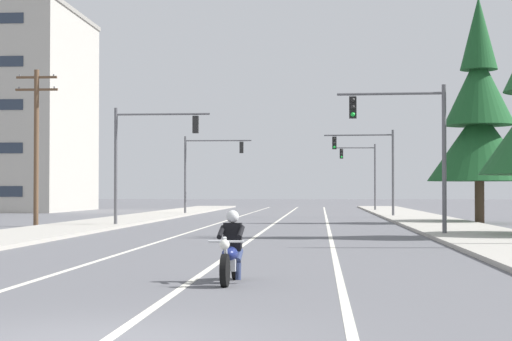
{
  "coord_description": "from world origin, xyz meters",
  "views": [
    {
      "loc": [
        2.8,
        -11.1,
        1.84
      ],
      "look_at": [
        0.4,
        22.87,
        2.62
      ],
      "focal_mm": 64.01,
      "sensor_mm": 36.0,
      "label": 1
    }
  ],
  "objects_px": {
    "traffic_signal_near_left": "(143,148)",
    "traffic_signal_mid_right": "(373,159)",
    "traffic_signal_mid_left": "(205,162)",
    "traffic_signal_far_right": "(364,168)",
    "conifer_tree_right_verge_far": "(479,119)",
    "traffic_signal_near_right": "(413,137)",
    "motorcycle_with_rider": "(231,254)",
    "utility_pole_left_near": "(36,141)"
  },
  "relations": [
    {
      "from": "motorcycle_with_rider",
      "to": "traffic_signal_near_left",
      "type": "height_order",
      "value": "traffic_signal_near_left"
    },
    {
      "from": "traffic_signal_near_left",
      "to": "traffic_signal_mid_right",
      "type": "bearing_deg",
      "value": 54.77
    },
    {
      "from": "traffic_signal_near_left",
      "to": "traffic_signal_mid_left",
      "type": "xyz_separation_m",
      "value": [
        0.08,
        24.69,
        0.02
      ]
    },
    {
      "from": "traffic_signal_far_right",
      "to": "traffic_signal_near_right",
      "type": "bearing_deg",
      "value": -90.26
    },
    {
      "from": "motorcycle_with_rider",
      "to": "conifer_tree_right_verge_far",
      "type": "height_order",
      "value": "conifer_tree_right_verge_far"
    },
    {
      "from": "traffic_signal_near_right",
      "to": "traffic_signal_far_right",
      "type": "height_order",
      "value": "same"
    },
    {
      "from": "traffic_signal_far_right",
      "to": "utility_pole_left_near",
      "type": "bearing_deg",
      "value": -116.91
    },
    {
      "from": "traffic_signal_near_right",
      "to": "utility_pole_left_near",
      "type": "distance_m",
      "value": 20.96
    },
    {
      "from": "traffic_signal_near_right",
      "to": "utility_pole_left_near",
      "type": "relative_size",
      "value": 0.75
    },
    {
      "from": "motorcycle_with_rider",
      "to": "traffic_signal_mid_right",
      "type": "distance_m",
      "value": 47.26
    },
    {
      "from": "traffic_signal_near_right",
      "to": "traffic_signal_near_left",
      "type": "xyz_separation_m",
      "value": [
        -12.99,
        9.24,
        0.04
      ]
    },
    {
      "from": "traffic_signal_near_left",
      "to": "traffic_signal_far_right",
      "type": "distance_m",
      "value": 39.73
    },
    {
      "from": "traffic_signal_mid_left",
      "to": "traffic_signal_near_left",
      "type": "bearing_deg",
      "value": -90.18
    },
    {
      "from": "traffic_signal_near_right",
      "to": "traffic_signal_near_left",
      "type": "relative_size",
      "value": 1.0
    },
    {
      "from": "traffic_signal_mid_left",
      "to": "traffic_signal_far_right",
      "type": "height_order",
      "value": "same"
    },
    {
      "from": "traffic_signal_near_right",
      "to": "utility_pole_left_near",
      "type": "xyz_separation_m",
      "value": [
        -18.72,
        9.42,
        0.42
      ]
    },
    {
      "from": "traffic_signal_far_right",
      "to": "motorcycle_with_rider",
      "type": "bearing_deg",
      "value": -95.02
    },
    {
      "from": "traffic_signal_near_left",
      "to": "motorcycle_with_rider",
      "type": "bearing_deg",
      "value": -75.44
    },
    {
      "from": "traffic_signal_mid_right",
      "to": "traffic_signal_far_right",
      "type": "height_order",
      "value": "same"
    },
    {
      "from": "conifer_tree_right_verge_far",
      "to": "traffic_signal_mid_left",
      "type": "bearing_deg",
      "value": 134.7
    },
    {
      "from": "traffic_signal_near_left",
      "to": "traffic_signal_mid_right",
      "type": "distance_m",
      "value": 22.4
    },
    {
      "from": "traffic_signal_near_left",
      "to": "conifer_tree_right_verge_far",
      "type": "relative_size",
      "value": 0.47
    },
    {
      "from": "motorcycle_with_rider",
      "to": "utility_pole_left_near",
      "type": "bearing_deg",
      "value": 114.6
    },
    {
      "from": "conifer_tree_right_verge_far",
      "to": "traffic_signal_far_right",
      "type": "bearing_deg",
      "value": 99.3
    },
    {
      "from": "traffic_signal_near_left",
      "to": "utility_pole_left_near",
      "type": "height_order",
      "value": "utility_pole_left_near"
    },
    {
      "from": "traffic_signal_near_right",
      "to": "traffic_signal_near_left",
      "type": "distance_m",
      "value": 15.94
    },
    {
      "from": "utility_pole_left_near",
      "to": "motorcycle_with_rider",
      "type": "bearing_deg",
      "value": -65.4
    },
    {
      "from": "traffic_signal_mid_right",
      "to": "conifer_tree_right_verge_far",
      "type": "height_order",
      "value": "conifer_tree_right_verge_far"
    },
    {
      "from": "motorcycle_with_rider",
      "to": "utility_pole_left_near",
      "type": "relative_size",
      "value": 0.27
    },
    {
      "from": "traffic_signal_mid_left",
      "to": "traffic_signal_mid_right",
      "type": "bearing_deg",
      "value": -26.42
    },
    {
      "from": "traffic_signal_near_right",
      "to": "traffic_signal_mid_right",
      "type": "height_order",
      "value": "same"
    },
    {
      "from": "traffic_signal_near_right",
      "to": "traffic_signal_far_right",
      "type": "distance_m",
      "value": 46.71
    },
    {
      "from": "traffic_signal_far_right",
      "to": "traffic_signal_mid_left",
      "type": "bearing_deg",
      "value": -135.76
    },
    {
      "from": "traffic_signal_mid_right",
      "to": "traffic_signal_far_right",
      "type": "xyz_separation_m",
      "value": [
        0.28,
        19.17,
        -0.08
      ]
    },
    {
      "from": "conifer_tree_right_verge_far",
      "to": "traffic_signal_near_left",
      "type": "bearing_deg",
      "value": -161.14
    },
    {
      "from": "motorcycle_with_rider",
      "to": "traffic_signal_near_left",
      "type": "relative_size",
      "value": 0.35
    },
    {
      "from": "traffic_signal_near_right",
      "to": "traffic_signal_mid_right",
      "type": "distance_m",
      "value": 27.54
    },
    {
      "from": "traffic_signal_mid_right",
      "to": "traffic_signal_mid_left",
      "type": "xyz_separation_m",
      "value": [
        -12.85,
        6.39,
        0.02
      ]
    },
    {
      "from": "traffic_signal_near_right",
      "to": "traffic_signal_mid_right",
      "type": "bearing_deg",
      "value": 90.14
    },
    {
      "from": "traffic_signal_mid_left",
      "to": "traffic_signal_far_right",
      "type": "relative_size",
      "value": 1.0
    },
    {
      "from": "traffic_signal_mid_left",
      "to": "utility_pole_left_near",
      "type": "distance_m",
      "value": 25.18
    },
    {
      "from": "motorcycle_with_rider",
      "to": "traffic_signal_mid_right",
      "type": "relative_size",
      "value": 0.35
    }
  ]
}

